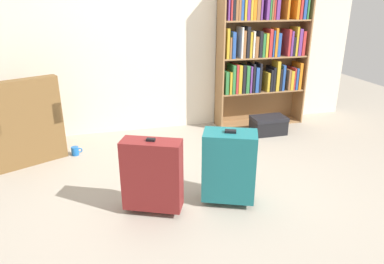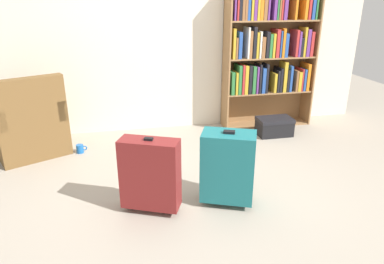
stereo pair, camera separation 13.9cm
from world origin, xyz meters
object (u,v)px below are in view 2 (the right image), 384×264
(bookshelf, at_px, (269,51))
(suitcase_dark_red, at_px, (150,174))
(armchair, at_px, (29,126))
(mug, at_px, (80,149))
(suitcase_teal, at_px, (228,166))
(storage_box, at_px, (274,126))

(bookshelf, relative_size, suitcase_dark_red, 2.81)
(armchair, relative_size, mug, 7.75)
(bookshelf, xyz_separation_m, suitcase_teal, (-1.09, -1.80, -0.66))
(bookshelf, bearing_deg, storage_box, -93.63)
(bookshelf, distance_m, mug, 2.62)
(bookshelf, relative_size, suitcase_teal, 2.76)
(mug, xyz_separation_m, suitcase_teal, (1.31, -1.34, 0.30))
(mug, bearing_deg, bookshelf, 11.00)
(storage_box, bearing_deg, armchair, 178.78)
(storage_box, bearing_deg, bookshelf, 86.37)
(armchair, height_order, suitcase_dark_red, armchair)
(bookshelf, distance_m, armchair, 3.02)
(storage_box, relative_size, suitcase_dark_red, 0.67)
(suitcase_dark_red, bearing_deg, bookshelf, 45.99)
(mug, relative_size, suitcase_dark_red, 0.19)
(suitcase_dark_red, bearing_deg, suitcase_teal, -1.16)
(suitcase_teal, distance_m, suitcase_dark_red, 0.64)
(suitcase_teal, bearing_deg, mug, 134.37)
(armchair, distance_m, storage_box, 2.90)
(bookshelf, xyz_separation_m, storage_box, (-0.03, -0.41, -0.88))
(armchair, relative_size, suitcase_teal, 1.41)
(storage_box, height_order, suitcase_dark_red, suitcase_dark_red)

